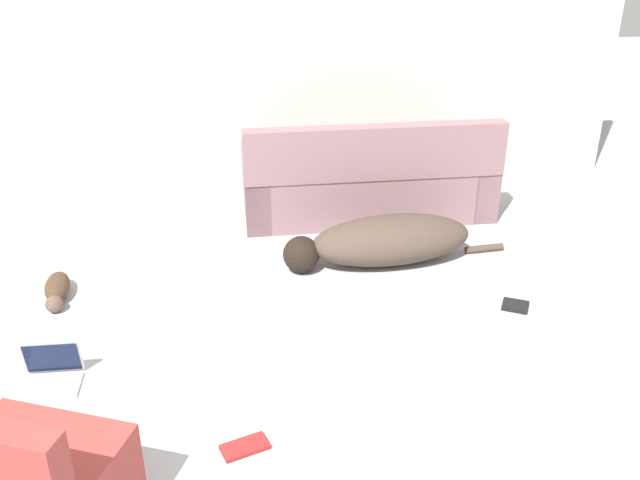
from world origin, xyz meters
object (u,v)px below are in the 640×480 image
dog (384,241)px  cat (57,289)px  couch (368,182)px  laptop_open (52,369)px  book_red (245,447)px  book_black (515,306)px

dog → cat: size_ratio=3.19×
couch → laptop_open: bearing=42.8°
couch → book_red: 2.94m
dog → book_red: size_ratio=6.62×
dog → laptop_open: (-2.19, -1.03, -0.10)m
cat → book_black: size_ratio=2.43×
dog → cat: dog is taller
dog → laptop_open: bearing=23.3°
couch → book_black: couch is taller
book_black → couch: bearing=110.4°
cat → couch: bearing=109.9°
couch → book_black: size_ratio=9.55×
dog → couch: bearing=-97.7°
cat → book_black: cat is taller
laptop_open → book_black: laptop_open is taller
couch → laptop_open: couch is taller
cat → book_black: 3.07m
cat → book_black: (2.99, -0.66, -0.06)m
dog → book_black: bearing=130.5°
cat → laptop_open: laptop_open is taller
couch → cat: size_ratio=3.93×
dog → book_red: dog is taller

